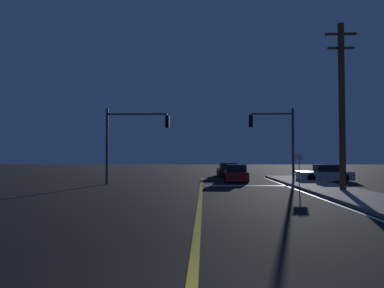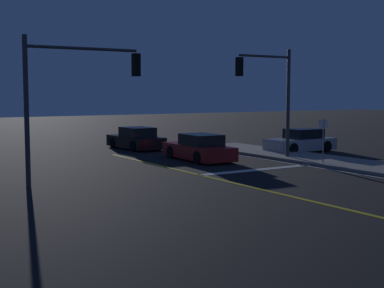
{
  "view_description": "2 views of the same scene",
  "coord_description": "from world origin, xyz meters",
  "px_view_note": "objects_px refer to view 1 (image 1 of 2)",
  "views": [
    {
      "loc": [
        0.2,
        -4.81,
        2.05
      ],
      "look_at": [
        -0.69,
        20.71,
        2.9
      ],
      "focal_mm": 33.41,
      "sensor_mm": 36.0,
      "label": 1
    },
    {
      "loc": [
        -12.1,
        1.06,
        3.38
      ],
      "look_at": [
        -1.05,
        18.77,
        1.44
      ],
      "focal_mm": 50.84,
      "sensor_mm": 36.0,
      "label": 2
    }
  ],
  "objects_px": {
    "car_distant_tail_black": "(227,171)",
    "street_sign_corner": "(299,164)",
    "car_far_approaching_silver": "(325,174)",
    "traffic_signal_near_right": "(277,134)",
    "utility_pole_right": "(342,105)",
    "traffic_signal_far_left": "(131,133)",
    "car_side_waiting_red": "(236,174)"
  },
  "relations": [
    {
      "from": "utility_pole_right",
      "to": "street_sign_corner",
      "type": "relative_size",
      "value": 4.32
    },
    {
      "from": "car_distant_tail_black",
      "to": "street_sign_corner",
      "type": "distance_m",
      "value": 12.34
    },
    {
      "from": "car_side_waiting_red",
      "to": "traffic_signal_near_right",
      "type": "xyz_separation_m",
      "value": [
        2.9,
        -2.07,
        3.13
      ]
    },
    {
      "from": "traffic_signal_far_left",
      "to": "street_sign_corner",
      "type": "distance_m",
      "value": 11.95
    },
    {
      "from": "utility_pole_right",
      "to": "car_distant_tail_black",
      "type": "bearing_deg",
      "value": 109.35
    },
    {
      "from": "street_sign_corner",
      "to": "utility_pole_right",
      "type": "bearing_deg",
      "value": -70.04
    },
    {
      "from": "traffic_signal_far_left",
      "to": "utility_pole_right",
      "type": "height_order",
      "value": "utility_pole_right"
    },
    {
      "from": "traffic_signal_near_right",
      "to": "car_side_waiting_red",
      "type": "bearing_deg",
      "value": -35.56
    },
    {
      "from": "traffic_signal_near_right",
      "to": "car_distant_tail_black",
      "type": "bearing_deg",
      "value": -70.39
    },
    {
      "from": "traffic_signal_near_right",
      "to": "street_sign_corner",
      "type": "height_order",
      "value": "traffic_signal_near_right"
    },
    {
      "from": "traffic_signal_far_left",
      "to": "car_side_waiting_red",
      "type": "bearing_deg",
      "value": 23.79
    },
    {
      "from": "utility_pole_right",
      "to": "street_sign_corner",
      "type": "bearing_deg",
      "value": 109.96
    },
    {
      "from": "car_far_approaching_silver",
      "to": "traffic_signal_near_right",
      "type": "distance_m",
      "value": 5.81
    },
    {
      "from": "street_sign_corner",
      "to": "traffic_signal_near_right",
      "type": "bearing_deg",
      "value": 107.64
    },
    {
      "from": "car_distant_tail_black",
      "to": "utility_pole_right",
      "type": "bearing_deg",
      "value": -72.73
    },
    {
      "from": "car_side_waiting_red",
      "to": "traffic_signal_far_left",
      "type": "relative_size",
      "value": 0.86
    },
    {
      "from": "car_far_approaching_silver",
      "to": "traffic_signal_near_right",
      "type": "relative_size",
      "value": 0.76
    },
    {
      "from": "traffic_signal_near_right",
      "to": "utility_pole_right",
      "type": "xyz_separation_m",
      "value": [
        2.29,
        -6.65,
        1.21
      ]
    },
    {
      "from": "traffic_signal_near_right",
      "to": "utility_pole_right",
      "type": "height_order",
      "value": "utility_pole_right"
    },
    {
      "from": "traffic_signal_far_left",
      "to": "utility_pole_right",
      "type": "bearing_deg",
      "value": -21.92
    },
    {
      "from": "car_side_waiting_red",
      "to": "traffic_signal_far_left",
      "type": "xyz_separation_m",
      "value": [
        -7.87,
        -3.47,
        3.11
      ]
    },
    {
      "from": "traffic_signal_far_left",
      "to": "car_distant_tail_black",
      "type": "bearing_deg",
      "value": 53.31
    },
    {
      "from": "utility_pole_right",
      "to": "street_sign_corner",
      "type": "distance_m",
      "value": 5.34
    },
    {
      "from": "car_distant_tail_black",
      "to": "car_far_approaching_silver",
      "type": "xyz_separation_m",
      "value": [
        7.46,
        -6.52,
        -0.0
      ]
    },
    {
      "from": "traffic_signal_near_right",
      "to": "street_sign_corner",
      "type": "xyz_separation_m",
      "value": [
        0.89,
        -2.8,
        -2.21
      ]
    },
    {
      "from": "car_distant_tail_black",
      "to": "car_side_waiting_red",
      "type": "distance_m",
      "value": 6.76
    },
    {
      "from": "car_far_approaching_silver",
      "to": "car_distant_tail_black",
      "type": "bearing_deg",
      "value": 49.16
    },
    {
      "from": "utility_pole_right",
      "to": "car_side_waiting_red",
      "type": "bearing_deg",
      "value": 120.73
    },
    {
      "from": "car_far_approaching_silver",
      "to": "street_sign_corner",
      "type": "height_order",
      "value": "street_sign_corner"
    },
    {
      "from": "car_distant_tail_black",
      "to": "street_sign_corner",
      "type": "height_order",
      "value": "street_sign_corner"
    },
    {
      "from": "car_distant_tail_black",
      "to": "traffic_signal_near_right",
      "type": "xyz_separation_m",
      "value": [
        3.15,
        -8.83,
        3.13
      ]
    },
    {
      "from": "car_distant_tail_black",
      "to": "car_side_waiting_red",
      "type": "relative_size",
      "value": 0.95
    }
  ]
}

